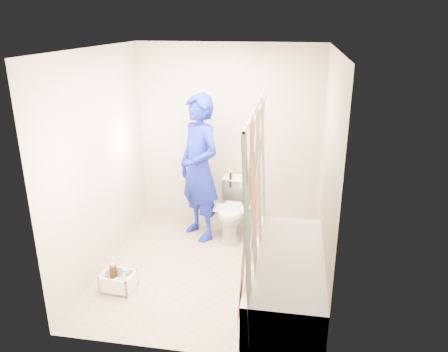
% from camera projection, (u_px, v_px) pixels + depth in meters
% --- Properties ---
extents(floor, '(2.60, 2.60, 0.00)m').
position_uv_depth(floor, '(210.00, 269.00, 4.92)').
color(floor, tan).
rests_on(floor, ground).
extents(ceiling, '(2.40, 2.60, 0.02)m').
position_uv_depth(ceiling, '(208.00, 49.00, 4.10)').
color(ceiling, white).
rests_on(ceiling, wall_back).
extents(wall_back, '(2.40, 0.02, 2.40)m').
position_uv_depth(wall_back, '(229.00, 137.00, 5.72)').
color(wall_back, '#BBAC90').
rests_on(wall_back, ground).
extents(wall_front, '(2.40, 0.02, 2.40)m').
position_uv_depth(wall_front, '(175.00, 224.00, 3.31)').
color(wall_front, '#BBAC90').
rests_on(wall_front, ground).
extents(wall_left, '(0.02, 2.60, 2.40)m').
position_uv_depth(wall_left, '(100.00, 163.00, 4.70)').
color(wall_left, '#BBAC90').
rests_on(wall_left, ground).
extents(wall_right, '(0.02, 2.60, 2.40)m').
position_uv_depth(wall_right, '(328.00, 176.00, 4.32)').
color(wall_right, '#BBAC90').
rests_on(wall_right, ground).
extents(bathtub, '(0.70, 1.75, 0.50)m').
position_uv_depth(bathtub, '(286.00, 277.00, 4.30)').
color(bathtub, white).
rests_on(bathtub, ground).
extents(curtain_rod, '(0.02, 1.90, 0.02)m').
position_uv_depth(curtain_rod, '(257.00, 106.00, 3.78)').
color(curtain_rod, silver).
rests_on(curtain_rod, wall_back).
extents(shower_curtain, '(0.06, 1.75, 1.80)m').
position_uv_depth(shower_curtain, '(255.00, 205.00, 4.10)').
color(shower_curtain, silver).
rests_on(shower_curtain, curtain_rod).
extents(toilet, '(0.43, 0.73, 0.73)m').
position_uv_depth(toilet, '(234.00, 210.00, 5.58)').
color(toilet, silver).
rests_on(toilet, ground).
extents(tank_lid, '(0.45, 0.21, 0.03)m').
position_uv_depth(tank_lid, '(232.00, 209.00, 5.45)').
color(tank_lid, silver).
rests_on(tank_lid, toilet).
extents(tank_internals, '(0.18, 0.06, 0.24)m').
position_uv_depth(tank_internals, '(233.00, 178.00, 5.65)').
color(tank_internals, black).
rests_on(tank_internals, toilet).
extents(plumber, '(0.79, 0.78, 1.84)m').
position_uv_depth(plumber, '(199.00, 168.00, 5.39)').
color(plumber, '#101EA9').
rests_on(plumber, ground).
extents(cleaning_caddy, '(0.35, 0.29, 0.25)m').
position_uv_depth(cleaning_caddy, '(119.00, 282.00, 4.52)').
color(cleaning_caddy, white).
rests_on(cleaning_caddy, ground).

